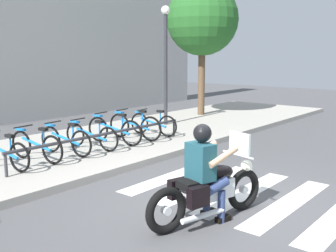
{
  "coord_description": "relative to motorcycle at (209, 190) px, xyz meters",
  "views": [
    {
      "loc": [
        -5.36,
        -3.26,
        2.37
      ],
      "look_at": [
        0.1,
        1.28,
        1.13
      ],
      "focal_mm": 42.93,
      "sensor_mm": 36.0,
      "label": 1
    }
  ],
  "objects": [
    {
      "name": "ground_plane",
      "position": [
        0.73,
        0.17,
        -0.46
      ],
      "size": [
        48.0,
        48.0,
        0.0
      ],
      "primitive_type": "plane",
      "color": "#4C4C4F"
    },
    {
      "name": "sidewalk",
      "position": [
        0.73,
        4.88,
        -0.39
      ],
      "size": [
        24.0,
        4.4,
        0.15
      ],
      "primitive_type": "cube",
      "color": "#A8A399",
      "rests_on": "ground"
    },
    {
      "name": "crosswalk_stripe_1",
      "position": [
        1.4,
        -0.63,
        -0.46
      ],
      "size": [
        2.8,
        0.4,
        0.01
      ],
      "primitive_type": "cube",
      "color": "white",
      "rests_on": "ground"
    },
    {
      "name": "crosswalk_stripe_2",
      "position": [
        1.4,
        0.17,
        -0.46
      ],
      "size": [
        2.8,
        0.4,
        0.01
      ],
      "primitive_type": "cube",
      "color": "white",
      "rests_on": "ground"
    },
    {
      "name": "crosswalk_stripe_3",
      "position": [
        1.4,
        0.97,
        -0.46
      ],
      "size": [
        2.8,
        0.4,
        0.01
      ],
      "primitive_type": "cube",
      "color": "white",
      "rests_on": "ground"
    },
    {
      "name": "crosswalk_stripe_4",
      "position": [
        1.4,
        1.77,
        -0.46
      ],
      "size": [
        2.8,
        0.4,
        0.01
      ],
      "primitive_type": "cube",
      "color": "white",
      "rests_on": "ground"
    },
    {
      "name": "motorcycle",
      "position": [
        0.0,
        0.0,
        0.0
      ],
      "size": [
        2.09,
        0.85,
        1.24
      ],
      "color": "black",
      "rests_on": "ground"
    },
    {
      "name": "rider",
      "position": [
        -0.07,
        0.02,
        0.37
      ],
      "size": [
        0.72,
        0.64,
        1.45
      ],
      "color": "#1E4C59",
      "rests_on": "ground"
    },
    {
      "name": "bicycle_0",
      "position": [
        -0.78,
        4.37,
        0.02
      ],
      "size": [
        0.48,
        1.57,
        0.72
      ],
      "color": "black",
      "rests_on": "sidewalk"
    },
    {
      "name": "bicycle_1",
      "position": [
        -0.03,
        4.37,
        0.03
      ],
      "size": [
        0.48,
        1.57,
        0.75
      ],
      "color": "black",
      "rests_on": "sidewalk"
    },
    {
      "name": "bicycle_2",
      "position": [
        0.71,
        4.37,
        0.03
      ],
      "size": [
        0.48,
        1.57,
        0.74
      ],
      "color": "black",
      "rests_on": "sidewalk"
    },
    {
      "name": "bicycle_3",
      "position": [
        1.45,
        4.37,
        0.02
      ],
      "size": [
        0.48,
        1.64,
        0.72
      ],
      "color": "black",
      "rests_on": "sidewalk"
    },
    {
      "name": "bicycle_4",
      "position": [
        2.2,
        4.37,
        0.05
      ],
      "size": [
        0.48,
        1.73,
        0.8
      ],
      "color": "black",
      "rests_on": "sidewalk"
    },
    {
      "name": "bicycle_5",
      "position": [
        2.94,
        4.37,
        0.05
      ],
      "size": [
        0.48,
        1.7,
        0.8
      ],
      "color": "black",
      "rests_on": "sidewalk"
    },
    {
      "name": "bicycle_6",
      "position": [
        3.69,
        4.37,
        0.02
      ],
      "size": [
        0.48,
        1.55,
        0.73
      ],
      "color": "black",
      "rests_on": "sidewalk"
    },
    {
      "name": "bike_rack",
      "position": [
        1.45,
        3.82,
        0.11
      ],
      "size": [
        5.06,
        0.07,
        0.49
      ],
      "color": "#333338",
      "rests_on": "sidewalk"
    },
    {
      "name": "street_lamp",
      "position": [
        5.32,
        5.28,
        1.94
      ],
      "size": [
        0.28,
        0.28,
        3.92
      ],
      "color": "#2D2D33",
      "rests_on": "ground"
    },
    {
      "name": "tree_near_rack",
      "position": [
        7.9,
        5.68,
        3.22
      ],
      "size": [
        2.66,
        2.66,
        5.03
      ],
      "color": "brown",
      "rests_on": "ground"
    }
  ]
}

